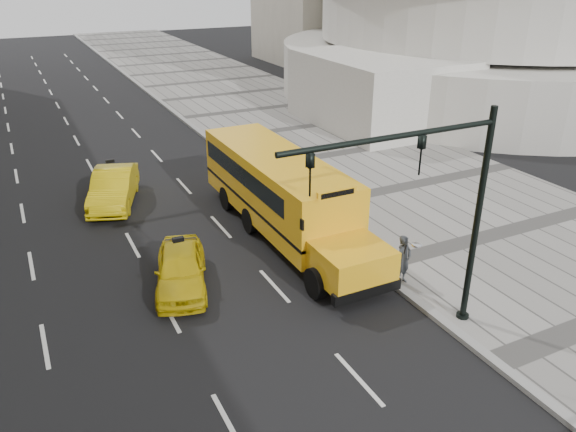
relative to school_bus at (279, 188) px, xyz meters
name	(u,v)px	position (x,y,z in m)	size (l,w,h in m)	color
ground	(159,240)	(-4.50, 1.27, -1.76)	(140.00, 140.00, 0.00)	black
sidewalk_museum	(412,186)	(7.50, 1.27, -1.69)	(12.00, 140.00, 0.15)	gray
curb_museum	(299,209)	(1.50, 1.27, -1.69)	(0.30, 140.00, 0.15)	gray
school_bus	(279,188)	(0.00, 0.00, 0.00)	(2.96, 11.56, 3.19)	yellow
taxi_near	(181,269)	(-4.70, -2.45, -1.10)	(1.58, 3.93, 1.34)	gold
taxi_far	(114,188)	(-5.29, 5.54, -1.00)	(1.61, 4.62, 1.52)	gold
pedestrian	(403,260)	(1.68, -5.60, -0.78)	(0.61, 0.40, 1.67)	#2E3236
traffic_signal	(440,202)	(0.69, -7.98, 2.33)	(6.18, 0.36, 6.40)	black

